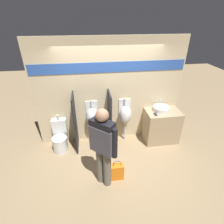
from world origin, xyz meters
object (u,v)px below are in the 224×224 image
toilet (60,139)px  urinal_far (125,115)px  sink_basin (161,109)px  urinal_near_counter (92,117)px  cell_phone (155,114)px  shopping_bag (117,171)px  person_in_vest (103,144)px

toilet → urinal_far: bearing=5.0°
sink_basin → urinal_near_counter: 1.79m
cell_phone → urinal_near_counter: (-1.57, 0.27, -0.11)m
toilet → cell_phone: bearing=-2.9°
toilet → shopping_bag: (1.29, -1.15, -0.12)m
sink_basin → urinal_far: 0.94m
urinal_far → shopping_bag: (-0.43, -1.30, -0.60)m
cell_phone → person_in_vest: 1.79m
toilet → shopping_bag: bearing=-41.8°
urinal_near_counter → toilet: size_ratio=1.32×
urinal_near_counter → urinal_far: (0.86, 0.00, 0.00)m
cell_phone → toilet: bearing=177.1°
urinal_near_counter → toilet: (-0.86, -0.15, -0.48)m
urinal_near_counter → person_in_vest: 1.38m
cell_phone → person_in_vest: person_in_vest is taller
urinal_far → shopping_bag: size_ratio=2.45×
cell_phone → urinal_far: bearing=158.9°
person_in_vest → shopping_bag: size_ratio=3.51×
urinal_near_counter → person_in_vest: size_ratio=0.70×
shopping_bag → toilet: bearing=138.2°
urinal_far → shopping_bag: bearing=-108.3°
urinal_near_counter → urinal_far: size_ratio=1.00×
toilet → person_in_vest: (1.00, -1.21, 0.70)m
cell_phone → toilet: 2.50m
shopping_bag → person_in_vest: bearing=-169.2°
sink_basin → shopping_bag: (-1.35, -1.21, -0.76)m
toilet → shopping_bag: 1.73m
urinal_near_counter → sink_basin: bearing=-3.1°
urinal_near_counter → shopping_bag: (0.43, -1.30, -0.60)m
cell_phone → toilet: (-2.42, 0.12, -0.59)m
urinal_near_counter → urinal_far: same height
sink_basin → person_in_vest: bearing=-142.4°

